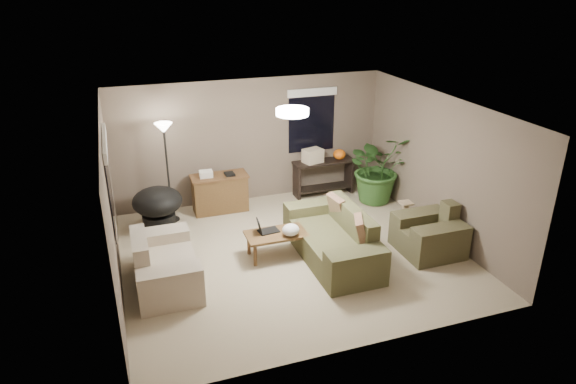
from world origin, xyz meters
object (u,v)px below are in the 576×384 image
object	(u,v)px
main_sofa	(334,241)
armchair	(429,235)
loveseat	(163,266)
coffee_table	(276,236)
houseplant	(378,175)
console_table	(323,175)
papasan_chair	(158,206)
floor_lamp	(165,140)
cat_scratching_post	(405,216)
desk	(220,193)

from	to	relation	value
main_sofa	armchair	bearing A→B (deg)	-12.28
loveseat	coffee_table	size ratio (longest dim) A/B	1.60
houseplant	console_table	bearing A→B (deg)	144.13
armchair	papasan_chair	size ratio (longest dim) A/B	0.96
main_sofa	floor_lamp	size ratio (longest dim) A/B	1.15
main_sofa	loveseat	world-z (taller)	same
cat_scratching_post	papasan_chair	bearing A→B (deg)	161.93
coffee_table	cat_scratching_post	size ratio (longest dim) A/B	2.00
coffee_table	console_table	xyz separation A→B (m)	(1.74, 2.17, 0.08)
papasan_chair	floor_lamp	bearing A→B (deg)	48.35
loveseat	main_sofa	bearing A→B (deg)	-1.87
loveseat	houseplant	world-z (taller)	houseplant
main_sofa	floor_lamp	bearing A→B (deg)	135.99
coffee_table	desk	bearing A→B (deg)	103.81
desk	cat_scratching_post	size ratio (longest dim) A/B	2.20
console_table	cat_scratching_post	bearing A→B (deg)	-66.60
cat_scratching_post	desk	bearing A→B (deg)	149.48
armchair	coffee_table	bearing A→B (deg)	164.50
papasan_chair	floor_lamp	world-z (taller)	floor_lamp
loveseat	floor_lamp	size ratio (longest dim) A/B	0.84
loveseat	desk	size ratio (longest dim) A/B	1.45
coffee_table	cat_scratching_post	bearing A→B (deg)	5.35
console_table	floor_lamp	distance (m)	3.43
main_sofa	console_table	xyz separation A→B (m)	(0.85, 2.51, 0.14)
houseplant	coffee_table	bearing A→B (deg)	-150.57
cat_scratching_post	loveseat	bearing A→B (deg)	-173.65
main_sofa	coffee_table	world-z (taller)	main_sofa
armchair	floor_lamp	bearing A→B (deg)	146.40
loveseat	houseplant	bearing A→B (deg)	21.19
main_sofa	papasan_chair	world-z (taller)	main_sofa
armchair	papasan_chair	bearing A→B (deg)	151.03
coffee_table	cat_scratching_post	distance (m)	2.59
desk	cat_scratching_post	bearing A→B (deg)	-30.52
houseplant	cat_scratching_post	world-z (taller)	houseplant
main_sofa	console_table	distance (m)	2.65
desk	houseplant	world-z (taller)	houseplant
coffee_table	papasan_chair	bearing A→B (deg)	136.51
armchair	desk	world-z (taller)	armchair
console_table	papasan_chair	bearing A→B (deg)	-171.53
desk	floor_lamp	distance (m)	1.56
coffee_table	houseplant	size ratio (longest dim) A/B	0.69
main_sofa	floor_lamp	world-z (taller)	floor_lamp
papasan_chair	coffee_table	bearing A→B (deg)	-43.49
floor_lamp	cat_scratching_post	bearing A→B (deg)	-22.78
console_table	papasan_chair	size ratio (longest dim) A/B	1.25
console_table	cat_scratching_post	xyz separation A→B (m)	(0.83, -1.92, -0.22)
loveseat	armchair	world-z (taller)	same
coffee_table	floor_lamp	xyz separation A→B (m)	(-1.48, 1.94, 1.24)
main_sofa	console_table	bearing A→B (deg)	71.22
main_sofa	papasan_chair	xyz separation A→B (m)	(-2.63, 1.99, 0.17)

